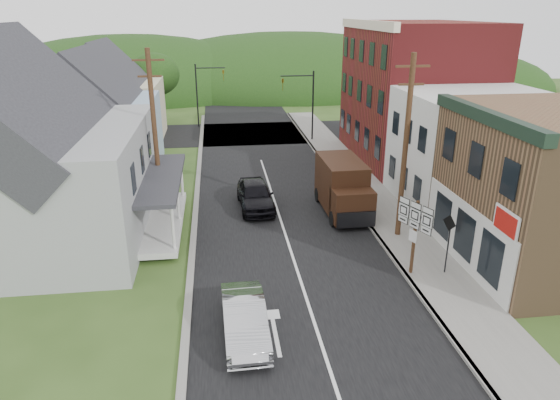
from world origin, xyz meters
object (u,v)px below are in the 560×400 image
object	(u,v)px
route_sign_cluster	(415,227)
dark_sedan	(255,195)
delivery_van	(343,187)
silver_sedan	(245,320)
warning_sign	(449,236)

from	to	relation	value
route_sign_cluster	dark_sedan	bearing A→B (deg)	101.60
route_sign_cluster	delivery_van	bearing A→B (deg)	76.07
delivery_van	route_sign_cluster	bearing A→B (deg)	-82.19
dark_sedan	silver_sedan	bearing A→B (deg)	-99.06
delivery_van	warning_sign	world-z (taller)	delivery_van
dark_sedan	route_sign_cluster	xyz separation A→B (m)	(5.97, -8.71, 1.49)
delivery_van	silver_sedan	bearing A→B (deg)	-120.80
warning_sign	silver_sedan	bearing A→B (deg)	-178.03
silver_sedan	warning_sign	distance (m)	9.45
silver_sedan	route_sign_cluster	world-z (taller)	route_sign_cluster
silver_sedan	delivery_van	world-z (taller)	delivery_van
dark_sedan	delivery_van	xyz separation A→B (m)	(4.81, -1.29, 0.70)
dark_sedan	delivery_van	size ratio (longest dim) A/B	0.88
delivery_van	route_sign_cluster	distance (m)	7.55
delivery_van	route_sign_cluster	world-z (taller)	route_sign_cluster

